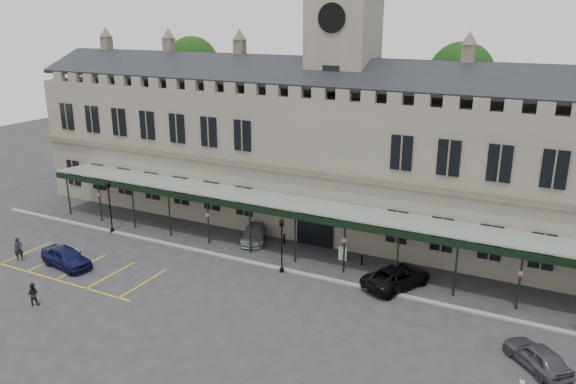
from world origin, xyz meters
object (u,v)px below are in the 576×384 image
at_px(sign_board, 343,254).
at_px(car_van, 397,277).
at_px(station_building, 340,156).
at_px(person_a, 19,249).
at_px(car_left_a, 66,257).
at_px(clock_tower, 342,79).
at_px(car_taxi, 254,233).
at_px(person_b, 33,294).
at_px(traffic_cone, 522,383).
at_px(lamp_post_left, 109,201).
at_px(lamp_post_mid, 282,240).
at_px(car_right_a, 537,356).

distance_m(sign_board, car_van, 5.54).
height_order(station_building, person_a, station_building).
relative_size(sign_board, car_left_a, 0.24).
bearing_deg(clock_tower, car_taxi, -127.78).
height_order(car_left_a, person_a, person_a).
xyz_separation_m(car_left_a, person_b, (2.70, -5.21, -0.01)).
distance_m(traffic_cone, person_a, 36.34).
distance_m(car_van, person_a, 28.80).
distance_m(lamp_post_left, person_b, 13.15).
distance_m(sign_board, car_taxi, 8.15).
xyz_separation_m(traffic_cone, car_left_a, (-32.13, -0.04, 0.48)).
distance_m(station_building, sign_board, 9.52).
bearing_deg(person_b, lamp_post_mid, -168.47).
bearing_deg(car_taxi, person_b, -136.68).
distance_m(car_taxi, car_van, 13.44).
bearing_deg(car_van, sign_board, 1.18).
relative_size(lamp_post_left, person_b, 3.11).
distance_m(car_van, car_right_a, 11.16).
xyz_separation_m(clock_tower, person_b, (-12.30, -22.62, -12.33)).
relative_size(car_left_a, car_van, 0.87).
distance_m(station_building, person_a, 26.99).
bearing_deg(traffic_cone, station_building, 134.74).
height_order(lamp_post_left, person_a, lamp_post_left).
bearing_deg(car_right_a, traffic_cone, 32.75).
height_order(car_taxi, car_right_a, car_right_a).
height_order(lamp_post_left, traffic_cone, lamp_post_left).
bearing_deg(sign_board, car_taxi, 172.74).
bearing_deg(car_right_a, lamp_post_mid, -58.04).
bearing_deg(station_building, car_van, -48.26).
bearing_deg(lamp_post_mid, car_van, 10.85).
bearing_deg(station_building, car_taxi, -128.16).
relative_size(station_building, car_left_a, 13.01).
height_order(lamp_post_mid, traffic_cone, lamp_post_mid).
xyz_separation_m(car_van, car_right_a, (9.50, -5.86, -0.04)).
distance_m(person_a, person_b, 8.18).
height_order(clock_tower, person_b, clock_tower).
distance_m(clock_tower, person_a, 29.15).
distance_m(station_building, car_taxi, 9.96).
bearing_deg(traffic_cone, lamp_post_mid, 159.14).
xyz_separation_m(sign_board, person_b, (-15.44, -15.77, 0.23)).
relative_size(car_left_a, person_a, 2.50).
relative_size(lamp_post_left, car_right_a, 1.17).
height_order(station_building, lamp_post_mid, station_building).
height_order(clock_tower, car_taxi, clock_tower).
relative_size(station_building, sign_board, 53.29).
bearing_deg(car_right_a, sign_board, -74.06).
distance_m(car_taxi, person_a, 18.45).
height_order(lamp_post_left, car_van, lamp_post_left).
xyz_separation_m(station_building, person_a, (-19.20, -18.14, -5.55)).
bearing_deg(car_van, car_left_a, 45.99).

